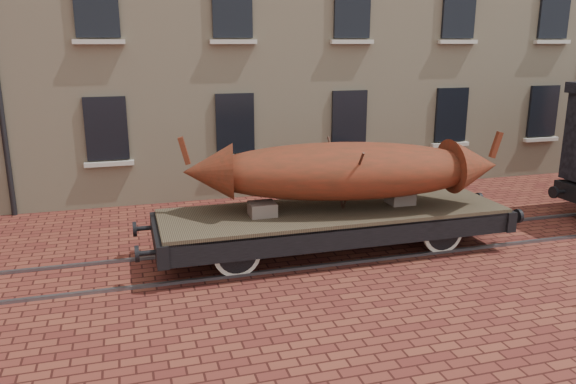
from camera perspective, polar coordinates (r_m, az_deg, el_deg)
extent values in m
plane|color=#55201A|center=(12.88, 10.26, -5.42)|extent=(90.00, 90.00, 0.00)
cube|color=black|center=(15.88, -17.97, 6.15)|extent=(1.10, 0.12, 1.70)
cube|color=beige|center=(15.98, -17.70, 2.76)|extent=(1.30, 0.18, 0.12)
cube|color=black|center=(16.16, -5.41, 6.95)|extent=(1.10, 0.12, 1.70)
cube|color=beige|center=(16.26, -5.29, 3.61)|extent=(1.30, 0.18, 0.12)
cube|color=black|center=(17.17, 6.23, 7.40)|extent=(1.10, 0.12, 1.70)
cube|color=beige|center=(17.26, 6.21, 4.25)|extent=(1.30, 0.18, 0.12)
cube|color=black|center=(18.78, 16.24, 7.55)|extent=(1.10, 0.12, 1.70)
cube|color=beige|center=(18.87, 16.12, 4.66)|extent=(1.30, 0.18, 0.12)
cube|color=black|center=(20.86, 24.46, 7.50)|extent=(1.10, 0.12, 1.70)
cube|color=beige|center=(20.94, 24.28, 4.90)|extent=(1.30, 0.18, 0.12)
cube|color=black|center=(15.75, -18.94, 17.72)|extent=(1.10, 0.12, 1.70)
cube|color=beige|center=(15.66, -18.65, 14.27)|extent=(1.30, 0.18, 0.12)
cube|color=black|center=(16.03, -5.70, 18.35)|extent=(1.10, 0.12, 1.70)
cube|color=beige|center=(15.95, -5.57, 14.96)|extent=(1.30, 0.18, 0.12)
cube|color=black|center=(17.05, 6.54, 18.13)|extent=(1.10, 0.12, 1.70)
cube|color=beige|center=(16.96, 6.53, 14.93)|extent=(1.30, 0.18, 0.12)
cube|color=black|center=(18.67, 16.98, 17.32)|extent=(1.10, 0.12, 1.70)
cube|color=beige|center=(18.59, 16.85, 14.40)|extent=(1.30, 0.18, 0.12)
cube|color=black|center=(20.76, 25.44, 16.26)|extent=(1.10, 0.12, 1.70)
cube|color=beige|center=(20.69, 25.25, 13.64)|extent=(1.30, 0.18, 0.12)
cube|color=#59595E|center=(12.28, 11.76, -6.39)|extent=(30.00, 0.08, 0.06)
cube|color=#59595E|center=(13.48, 8.90, -4.29)|extent=(30.00, 0.08, 0.06)
cube|color=#4B4330|center=(12.06, 4.65, -2.02)|extent=(7.36, 2.16, 0.12)
cube|color=black|center=(11.25, 6.44, -4.59)|extent=(7.36, 0.16, 0.44)
cube|color=black|center=(13.03, 3.06, -1.78)|extent=(7.36, 0.16, 0.44)
cube|color=black|center=(11.40, -12.99, -4.63)|extent=(0.22, 2.26, 0.44)
cylinder|color=black|center=(10.70, -14.20, -6.03)|extent=(0.34, 0.10, 0.10)
cylinder|color=black|center=(10.70, -15.10, -6.09)|extent=(0.08, 0.31, 0.31)
cylinder|color=black|center=(12.09, -14.52, -3.60)|extent=(0.34, 0.10, 0.10)
cylinder|color=black|center=(12.09, -15.31, -3.65)|extent=(0.08, 0.31, 0.31)
cube|color=black|center=(13.83, 19.02, -1.59)|extent=(0.22, 2.26, 0.44)
cylinder|color=black|center=(13.43, 21.77, -2.34)|extent=(0.34, 0.10, 0.10)
cylinder|color=black|center=(13.54, 22.32, -2.27)|extent=(0.08, 0.31, 0.31)
cylinder|color=black|center=(14.57, 18.26, -0.72)|extent=(0.34, 0.10, 0.10)
cylinder|color=black|center=(14.66, 18.80, -0.67)|extent=(0.08, 0.31, 0.31)
cylinder|color=black|center=(11.62, -5.89, -5.06)|extent=(0.10, 1.86, 0.10)
cylinder|color=silver|center=(10.96, -5.19, -6.31)|extent=(0.94, 0.07, 0.94)
cylinder|color=black|center=(10.96, -5.19, -6.31)|extent=(0.77, 0.10, 0.77)
cube|color=black|center=(10.77, -5.10, -5.36)|extent=(0.88, 0.08, 0.10)
cylinder|color=silver|center=(12.29, -6.52, -3.95)|extent=(0.94, 0.07, 0.94)
cylinder|color=black|center=(12.29, -6.52, -3.95)|extent=(0.77, 0.10, 0.77)
cube|color=black|center=(12.33, -6.64, -2.75)|extent=(0.88, 0.08, 0.10)
cylinder|color=black|center=(13.14, 13.85, -3.04)|extent=(0.10, 1.86, 0.10)
cylinder|color=silver|center=(12.56, 15.48, -4.00)|extent=(0.94, 0.07, 0.94)
cylinder|color=black|center=(12.56, 15.48, -4.00)|extent=(0.77, 0.10, 0.77)
cube|color=black|center=(12.39, 15.84, -3.13)|extent=(0.88, 0.08, 0.10)
cylinder|color=silver|center=(13.74, 12.36, -2.16)|extent=(0.94, 0.07, 0.94)
cylinder|color=black|center=(13.74, 12.36, -2.16)|extent=(0.77, 0.10, 0.77)
cube|color=black|center=(13.77, 12.18, -1.09)|extent=(0.88, 0.08, 0.10)
cube|color=black|center=(12.18, 4.61, -3.74)|extent=(3.92, 0.06, 0.06)
cube|color=#65584F|center=(11.55, -2.63, -1.74)|extent=(0.54, 0.49, 0.27)
cube|color=#65584F|center=(12.64, 11.33, -0.55)|extent=(0.54, 0.49, 0.27)
ellipsoid|color=maroon|center=(11.91, 5.70, 2.15)|extent=(6.24, 2.91, 1.20)
cone|color=maroon|center=(11.67, -8.12, 2.07)|extent=(1.22, 1.31, 1.14)
cube|color=maroon|center=(11.61, -10.50, 4.14)|extent=(0.26, 0.17, 0.58)
cone|color=maroon|center=(12.77, 18.32, 2.57)|extent=(1.22, 1.31, 1.14)
cube|color=maroon|center=(12.89, 20.37, 4.52)|extent=(0.26, 0.17, 0.58)
cylinder|color=#3C251C|center=(11.50, 6.58, 1.00)|extent=(0.05, 1.02, 1.43)
cylinder|color=#3C251C|center=(12.38, 4.84, 2.05)|extent=(0.05, 1.02, 1.43)
cylinder|color=black|center=(16.08, 25.37, -0.02)|extent=(0.08, 0.31, 0.31)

